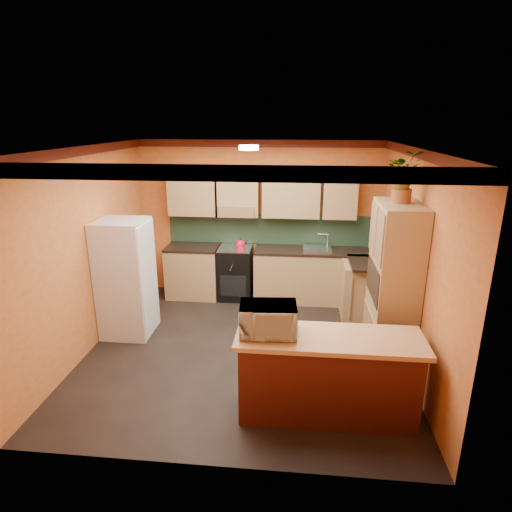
{
  "coord_description": "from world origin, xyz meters",
  "views": [
    {
      "loc": [
        0.69,
        -5.17,
        3.01
      ],
      "look_at": [
        0.11,
        0.45,
        1.21
      ],
      "focal_mm": 30.0,
      "sensor_mm": 36.0,
      "label": 1
    }
  ],
  "objects_px": {
    "pantry": "(393,289)",
    "breakfast_bar": "(327,378)",
    "microwave": "(268,319)",
    "base_cabinets_back": "(271,275)",
    "fridge": "(126,278)",
    "stove": "(235,273)"
  },
  "relations": [
    {
      "from": "base_cabinets_back",
      "to": "fridge",
      "type": "relative_size",
      "value": 2.15
    },
    {
      "from": "base_cabinets_back",
      "to": "stove",
      "type": "xyz_separation_m",
      "value": [
        -0.62,
        -0.0,
        0.02
      ]
    },
    {
      "from": "fridge",
      "to": "base_cabinets_back",
      "type": "bearing_deg",
      "value": 36.55
    },
    {
      "from": "base_cabinets_back",
      "to": "microwave",
      "type": "distance_m",
      "value": 3.14
    },
    {
      "from": "stove",
      "to": "fridge",
      "type": "relative_size",
      "value": 0.54
    },
    {
      "from": "pantry",
      "to": "breakfast_bar",
      "type": "distance_m",
      "value": 1.47
    },
    {
      "from": "fridge",
      "to": "microwave",
      "type": "relative_size",
      "value": 2.96
    },
    {
      "from": "fridge",
      "to": "breakfast_bar",
      "type": "distance_m",
      "value": 3.23
    },
    {
      "from": "stove",
      "to": "pantry",
      "type": "bearing_deg",
      "value": -41.82
    },
    {
      "from": "base_cabinets_back",
      "to": "breakfast_bar",
      "type": "bearing_deg",
      "value": -75.4
    },
    {
      "from": "fridge",
      "to": "microwave",
      "type": "xyz_separation_m",
      "value": [
        2.16,
        -1.59,
        0.24
      ]
    },
    {
      "from": "pantry",
      "to": "breakfast_bar",
      "type": "bearing_deg",
      "value": -127.53
    },
    {
      "from": "stove",
      "to": "pantry",
      "type": "xyz_separation_m",
      "value": [
        2.24,
        -2.0,
        0.59
      ]
    },
    {
      "from": "pantry",
      "to": "stove",
      "type": "bearing_deg",
      "value": 138.18
    },
    {
      "from": "microwave",
      "to": "breakfast_bar",
      "type": "bearing_deg",
      "value": -4.37
    },
    {
      "from": "breakfast_bar",
      "to": "stove",
      "type": "bearing_deg",
      "value": 114.91
    },
    {
      "from": "base_cabinets_back",
      "to": "pantry",
      "type": "bearing_deg",
      "value": -51.15
    },
    {
      "from": "base_cabinets_back",
      "to": "stove",
      "type": "distance_m",
      "value": 0.63
    },
    {
      "from": "base_cabinets_back",
      "to": "breakfast_bar",
      "type": "height_order",
      "value": "same"
    },
    {
      "from": "stove",
      "to": "breakfast_bar",
      "type": "relative_size",
      "value": 0.51
    },
    {
      "from": "stove",
      "to": "pantry",
      "type": "relative_size",
      "value": 0.43
    },
    {
      "from": "base_cabinets_back",
      "to": "breakfast_bar",
      "type": "distance_m",
      "value": 3.17
    }
  ]
}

